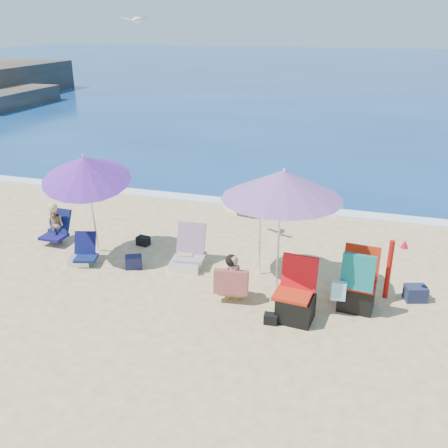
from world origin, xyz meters
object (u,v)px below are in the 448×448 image
(umbrella_striped, at_px, (262,195))
(seagull, at_px, (137,20))
(umbrella_blue, at_px, (85,169))
(furled_umbrella, at_px, (392,265))
(person_center, at_px, (232,279))
(person_left, at_px, (56,225))
(umbrella_turquoise, at_px, (282,185))
(chair_navy, at_px, (83,256))
(chair_rainbow, at_px, (188,257))
(camp_chair_right, at_px, (357,288))
(camp_chair_left, at_px, (296,302))

(umbrella_striped, relative_size, seagull, 2.82)
(umbrella_blue, relative_size, furled_umbrella, 1.94)
(furled_umbrella, distance_m, seagull, 6.44)
(umbrella_blue, height_order, person_center, umbrella_blue)
(person_center, relative_size, person_left, 0.94)
(umbrella_turquoise, bearing_deg, chair_navy, 178.74)
(chair_navy, bearing_deg, seagull, 52.14)
(chair_rainbow, height_order, camp_chair_right, camp_chair_right)
(seagull, bearing_deg, chair_navy, -127.86)
(umbrella_striped, distance_m, seagull, 4.01)
(person_center, distance_m, seagull, 5.13)
(chair_navy, distance_m, seagull, 4.71)
(umbrella_blue, relative_size, camp_chair_right, 2.14)
(furled_umbrella, height_order, chair_navy, furled_umbrella)
(umbrella_turquoise, xyz_separation_m, umbrella_striped, (-0.48, 0.62, -0.43))
(umbrella_blue, bearing_deg, umbrella_turquoise, -4.68)
(umbrella_turquoise, height_order, umbrella_striped, umbrella_turquoise)
(umbrella_turquoise, xyz_separation_m, chair_navy, (-4.05, 0.09, -1.92))
(person_left, bearing_deg, chair_navy, -34.04)
(person_center, bearing_deg, seagull, 143.44)
(umbrella_turquoise, xyz_separation_m, chair_rainbow, (-1.93, 0.56, -1.86))
(umbrella_blue, bearing_deg, seagull, 50.39)
(umbrella_blue, xyz_separation_m, person_center, (3.19, -0.77, -1.52))
(umbrella_striped, distance_m, chair_navy, 3.90)
(seagull, bearing_deg, furled_umbrella, -10.24)
(chair_navy, height_order, camp_chair_left, camp_chair_left)
(camp_chair_right, bearing_deg, furled_umbrella, 42.69)
(chair_navy, relative_size, person_left, 0.71)
(umbrella_turquoise, relative_size, person_left, 2.52)
(umbrella_turquoise, relative_size, umbrella_striped, 1.25)
(umbrella_blue, relative_size, person_left, 2.53)
(umbrella_turquoise, distance_m, umbrella_blue, 3.93)
(chair_navy, bearing_deg, umbrella_turquoise, -1.26)
(umbrella_blue, xyz_separation_m, camp_chair_right, (5.29, -0.41, -1.54))
(furled_umbrella, xyz_separation_m, person_left, (-7.06, 0.42, -0.25))
(umbrella_striped, distance_m, person_center, 1.65)
(camp_chair_left, bearing_deg, person_center, 167.49)
(umbrella_blue, height_order, chair_navy, umbrella_blue)
(umbrella_striped, xyz_separation_m, camp_chair_right, (1.85, -0.71, -1.25))
(person_left, distance_m, seagull, 4.68)
(chair_navy, relative_size, chair_rainbow, 0.80)
(umbrella_turquoise, relative_size, person_center, 2.70)
(umbrella_blue, bearing_deg, furled_umbrella, 0.83)
(camp_chair_left, bearing_deg, person_left, 164.59)
(furled_umbrella, xyz_separation_m, chair_rainbow, (-3.84, 0.16, -0.46))
(seagull, bearing_deg, umbrella_blue, -129.61)
(umbrella_turquoise, distance_m, camp_chair_right, 2.17)
(umbrella_striped, height_order, camp_chair_left, umbrella_striped)
(furled_umbrella, bearing_deg, umbrella_blue, -179.17)
(umbrella_striped, distance_m, camp_chair_right, 2.35)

